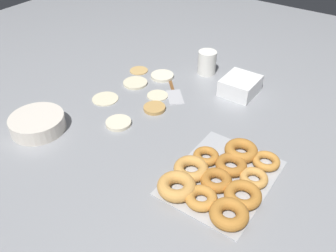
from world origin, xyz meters
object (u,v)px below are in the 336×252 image
Objects in this scene: pancake_1 at (119,123)px; donut_tray at (220,178)px; container_stack at (240,86)px; pancake_5 at (139,70)px; spatula at (174,93)px; pancake_3 at (135,83)px; batter_bowl at (38,123)px; paper_cup at (207,62)px; pancake_0 at (105,98)px; pancake_2 at (158,95)px; pancake_6 at (162,76)px; pancake_4 at (155,108)px.

pancake_1 is 0.26× the size of donut_tray.
container_stack is (0.46, -0.27, 0.03)m from pancake_1.
pancake_5 reaches higher than spatula.
pancake_3 is at bearing 27.14° from pancake_1.
paper_cup is (0.72, -0.29, 0.02)m from batter_bowl.
pancake_0 is 0.49m from paper_cup.
paper_cup reaches higher than pancake_5.
pancake_2 is at bearing -0.68° from pancake_1.
paper_cup is (0.07, 0.20, 0.02)m from container_stack.
batter_bowl is at bearing 177.83° from pancake_5.
pancake_2 is 0.86× the size of pancake_6.
batter_bowl is at bearing 141.67° from pancake_4.
paper_cup is 0.52× the size of spatula.
donut_tray is (-0.41, -0.65, 0.02)m from pancake_5.
paper_cup is at bearing 70.76° from container_stack.
pancake_0 is 0.22m from pancake_4.
container_stack is at bearing -76.89° from pancake_6.
pancake_0 is 0.30m from pancake_6.
pancake_1 is at bearing -52.76° from spatula.
paper_cup reaches higher than donut_tray.
pancake_5 is at bearing 58.03° from pancake_2.
pancake_6 reaches higher than spatula.
donut_tray is (-0.31, -0.59, 0.01)m from pancake_3.
container_stack is at bearing -36.85° from batter_bowl.
paper_cup is at bearing -2.10° from pancake_4.
paper_cup is (0.29, -0.07, 0.05)m from pancake_2.
container_stack is (0.08, -0.34, 0.03)m from pancake_6.
batter_bowl is 0.96× the size of spatula.
pancake_3 is at bearing -7.84° from pancake_0.
pancake_3 is at bearing 80.22° from pancake_2.
pancake_3 is 0.22m from pancake_4.
pancake_2 is at bearing -99.78° from pancake_3.
donut_tray reaches higher than pancake_4.
pancake_1 is 1.09× the size of pancake_2.
spatula is (0.34, 0.40, -0.02)m from donut_tray.
container_stack reaches higher than spatula.
paper_cup is (0.58, 0.38, 0.03)m from donut_tray.
pancake_2 is 0.14m from pancake_3.
paper_cup is (0.43, -0.23, 0.05)m from pancake_0.
pancake_4 is at bearing -129.98° from pancake_5.
pancake_2 is at bearing -48.48° from pancake_0.
container_stack reaches higher than pancake_2.
pancake_5 is 0.26m from spatula.
paper_cup reaches higher than spatula.
pancake_5 is at bearing 101.49° from container_stack.
pancake_4 reaches higher than pancake_3.
donut_tray reaches higher than pancake_6.
pancake_6 is 0.28× the size of donut_tray.
container_stack is (0.09, -0.47, 0.03)m from pancake_5.
paper_cup is (0.53, -0.07, 0.05)m from pancake_1.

